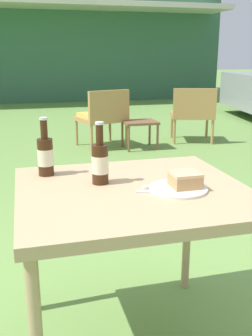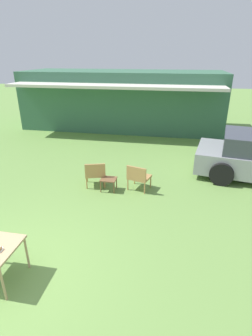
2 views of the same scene
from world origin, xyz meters
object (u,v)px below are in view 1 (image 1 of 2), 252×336
Objects in this scene: wicker_chair_cushioned at (103,115)px; cola_bottle_far at (45,155)px; garden_side_table at (140,125)px; wicker_chair_plain at (193,112)px; patio_table at (133,205)px; cake_on_plate at (182,184)px; cola_bottle_near at (100,162)px.

cola_bottle_far is at bearing 57.67° from wicker_chair_cushioned.
wicker_chair_cushioned is 1.75× the size of garden_side_table.
wicker_chair_plain is at bearing 57.23° from cola_bottle_far.
wicker_chair_cushioned is 1.00× the size of wicker_chair_plain.
wicker_chair_cushioned is at bearing 80.16° from patio_table.
cola_bottle_near is at bearing 151.28° from cake_on_plate.
wicker_chair_plain is 4.10m from cola_bottle_far.
cola_bottle_far is at bearing 139.68° from cola_bottle_near.
cola_bottle_far reaches higher than wicker_chair_cushioned.
garden_side_table is at bearing 72.78° from patio_table.
cake_on_plate is 0.57m from cola_bottle_far.
patio_table is 3.56× the size of cola_bottle_far.
cake_on_plate is at bearing -28.72° from cola_bottle_near.
garden_side_table is 1.99× the size of cake_on_plate.
wicker_chair_plain is 0.89× the size of patio_table.
cola_bottle_near reaches higher than wicker_chair_plain.
cola_bottle_far is (-0.95, -3.46, 0.36)m from wicker_chair_cushioned.
cola_bottle_far reaches higher than patio_table.
garden_side_table is 3.66m from cola_bottle_near.
garden_side_table is 3.71m from cake_on_plate.
cola_bottle_near is (-0.28, 0.15, 0.06)m from cake_on_plate.
cola_bottle_far is (-0.30, 0.25, 0.15)m from patio_table.
garden_side_table is (0.44, -0.20, -0.12)m from wicker_chair_cushioned.
cola_bottle_far is at bearing -113.10° from garden_side_table.
cake_on_plate is 0.90× the size of cola_bottle_near.
wicker_chair_plain is 4.16m from patio_table.
cake_on_plate is 0.32m from cola_bottle_near.
cake_on_plate is (0.17, -0.06, 0.09)m from patio_table.
cake_on_plate is 0.90× the size of cola_bottle_far.
cake_on_plate is (-0.92, -3.57, 0.42)m from garden_side_table.
cake_on_plate reaches higher than wicker_chair_plain.
cola_bottle_near is (-2.02, -3.60, 0.36)m from wicker_chair_plain.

